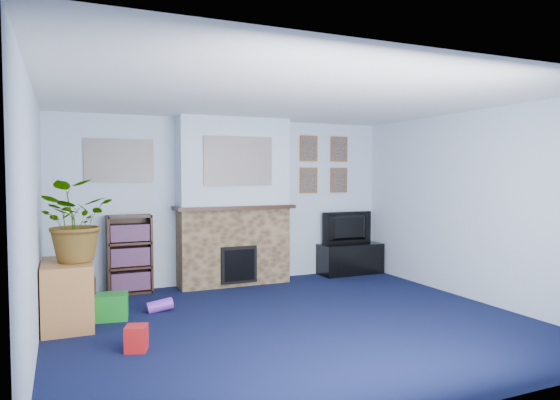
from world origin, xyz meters
name	(u,v)px	position (x,y,z in m)	size (l,w,h in m)	color
floor	(295,323)	(0.00, 0.00, 0.00)	(5.00, 4.50, 0.01)	#0D1334
ceiling	(295,98)	(0.00, 0.00, 2.40)	(5.00, 4.50, 0.01)	white
wall_back	(229,201)	(0.00, 2.25, 1.20)	(5.00, 0.04, 2.40)	silver
wall_front	(443,235)	(0.00, -2.25, 1.20)	(5.00, 0.04, 2.40)	silver
wall_left	(33,220)	(-2.50, 0.00, 1.20)	(0.04, 4.50, 2.40)	silver
wall_right	(473,206)	(2.50, 0.00, 1.20)	(0.04, 4.50, 2.40)	silver
chimney_breast	(234,203)	(0.00, 2.05, 1.18)	(1.72, 0.50, 2.40)	brown
collage_main	(238,161)	(0.00, 1.84, 1.78)	(1.00, 0.03, 0.68)	gray
collage_left	(119,161)	(-1.55, 2.23, 1.78)	(0.90, 0.03, 0.58)	gray
portrait_tl	(309,148)	(1.30, 2.23, 2.00)	(0.30, 0.03, 0.40)	brown
portrait_tr	(339,149)	(1.85, 2.23, 2.00)	(0.30, 0.03, 0.40)	brown
portrait_bl	(309,180)	(1.30, 2.23, 1.50)	(0.30, 0.03, 0.40)	brown
portrait_br	(339,180)	(1.85, 2.23, 1.50)	(0.30, 0.03, 0.40)	brown
tv_stand	(350,260)	(1.95, 2.03, 0.23)	(1.02, 0.43, 0.48)	black
television	(350,228)	(1.95, 2.05, 0.74)	(0.88, 0.12, 0.51)	black
bookshelf	(130,256)	(-1.45, 2.11, 0.50)	(0.58, 0.28, 1.05)	#311C11
sideboard	(67,293)	(-2.24, 0.87, 0.35)	(0.49, 0.88, 0.68)	#B8753B
potted_plant	(71,221)	(-2.19, 0.82, 1.11)	(0.77, 0.67, 0.86)	#26661E
mantel_clock	(232,201)	(-0.04, 2.00, 1.22)	(0.09, 0.05, 0.12)	gold
mantel_candle	(255,199)	(0.30, 2.00, 1.23)	(0.05, 0.05, 0.15)	#B2BFC6
mantel_teddy	(199,202)	(-0.53, 2.00, 1.22)	(0.14, 0.14, 0.14)	gray
mantel_can	(282,200)	(0.74, 2.00, 1.21)	(0.06, 0.06, 0.11)	red
green_crate	(111,307)	(-1.80, 0.92, 0.14)	(0.35, 0.28, 0.28)	#198C26
toy_ball	(73,313)	(-2.18, 1.04, 0.09)	(0.16, 0.16, 0.16)	blue
toy_block	(136,339)	(-1.68, -0.20, 0.11)	(0.19, 0.19, 0.23)	red
toy_tube	(160,306)	(-1.25, 1.02, 0.07)	(0.14, 0.14, 0.29)	purple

